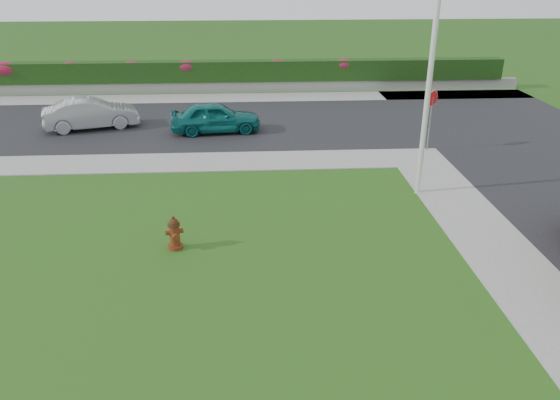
{
  "coord_description": "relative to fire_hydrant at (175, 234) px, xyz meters",
  "views": [
    {
      "loc": [
        0.78,
        -9.82,
        6.75
      ],
      "look_at": [
        1.55,
        3.42,
        0.9
      ],
      "focal_mm": 35.0,
      "sensor_mm": 36.0,
      "label": 1
    }
  ],
  "objects": [
    {
      "name": "sidewalk_far",
      "position": [
        -4.83,
        6.44,
        -0.4
      ],
      "size": [
        24.0,
        2.0,
        0.04
      ],
      "primitive_type": "cube",
      "color": "gray",
      "rests_on": "ground"
    },
    {
      "name": "utility_pole",
      "position": [
        7.2,
        3.2,
        2.89
      ],
      "size": [
        0.16,
        0.16,
        6.62
      ],
      "primitive_type": "cylinder",
      "color": "silver",
      "rests_on": "ground"
    },
    {
      "name": "sedan_teal",
      "position": [
        0.54,
        10.16,
        0.26
      ],
      "size": [
        3.88,
        1.87,
        1.28
      ],
      "primitive_type": "imported",
      "rotation": [
        0.0,
        0.0,
        1.67
      ],
      "color": "#0C5F5D",
      "rests_on": "street_far"
    },
    {
      "name": "street_far",
      "position": [
        -3.83,
        11.44,
        -0.4
      ],
      "size": [
        26.0,
        8.0,
        0.04
      ],
      "primitive_type": "cube",
      "color": "black",
      "rests_on": "ground"
    },
    {
      "name": "flower_clump_f",
      "position": [
        7.22,
        17.94,
        1.03
      ],
      "size": [
        1.24,
        0.79,
        0.62
      ],
      "primitive_type": "ellipsoid",
      "color": "#A31B35",
      "rests_on": "hedge"
    },
    {
      "name": "fire_hydrant",
      "position": [
        0.0,
        0.0,
        0.0
      ],
      "size": [
        0.46,
        0.44,
        0.89
      ],
      "rotation": [
        0.0,
        0.0,
        0.29
      ],
      "color": "#491D0B",
      "rests_on": "ground"
    },
    {
      "name": "flower_clump_e",
      "position": [
        3.59,
        17.94,
        1.07
      ],
      "size": [
        1.06,
        0.68,
        0.53
      ],
      "primitive_type": "ellipsoid",
      "color": "#A31B35",
      "rests_on": "hedge"
    },
    {
      "name": "stop_sign",
      "position": [
        8.79,
        7.3,
        1.31
      ],
      "size": [
        0.51,
        0.41,
        2.36
      ],
      "rotation": [
        0.0,
        0.0,
        0.28
      ],
      "color": "slate",
      "rests_on": "ground"
    },
    {
      "name": "ground",
      "position": [
        1.17,
        -2.56,
        -0.42
      ],
      "size": [
        120.0,
        120.0,
        0.0
      ],
      "primitive_type": "plane",
      "color": "black",
      "rests_on": "ground"
    },
    {
      "name": "sidewalk_beyond",
      "position": [
        0.17,
        16.44,
        -0.4
      ],
      "size": [
        34.0,
        2.0,
        0.04
      ],
      "primitive_type": "cube",
      "color": "gray",
      "rests_on": "ground"
    },
    {
      "name": "flower_clump_d",
      "position": [
        -1.37,
        17.94,
        1.02
      ],
      "size": [
        1.29,
        0.83,
        0.64
      ],
      "primitive_type": "ellipsoid",
      "color": "#A31B35",
      "rests_on": "hedge"
    },
    {
      "name": "flower_clump_c",
      "position": [
        -4.31,
        17.94,
        1.07
      ],
      "size": [
        1.04,
        0.67,
        0.52
      ],
      "primitive_type": "ellipsoid",
      "color": "#A31B35",
      "rests_on": "hedge"
    },
    {
      "name": "flower_clump_b",
      "position": [
        -7.56,
        17.94,
        1.07
      ],
      "size": [
        1.07,
        0.69,
        0.53
      ],
      "primitive_type": "ellipsoid",
      "color": "#A31B35",
      "rests_on": "hedge"
    },
    {
      "name": "hedge",
      "position": [
        0.17,
        18.04,
        0.73
      ],
      "size": [
        32.0,
        0.9,
        1.1
      ],
      "primitive_type": "cube",
      "color": "black",
      "rests_on": "retaining_wall"
    },
    {
      "name": "sedan_silver",
      "position": [
        -4.84,
        11.03,
        0.27
      ],
      "size": [
        4.16,
        2.46,
        1.3
      ],
      "primitive_type": "imported",
      "rotation": [
        0.0,
        0.0,
        1.87
      ],
      "color": "#9D9FA5",
      "rests_on": "street_far"
    },
    {
      "name": "flower_clump_a",
      "position": [
        -11.05,
        17.94,
        0.97
      ],
      "size": [
        1.54,
        0.99,
        0.77
      ],
      "primitive_type": "ellipsoid",
      "color": "#A31B35",
      "rests_on": "hedge"
    },
    {
      "name": "curb_corner",
      "position": [
        8.17,
        6.44,
        -0.4
      ],
      "size": [
        2.0,
        2.0,
        0.04
      ],
      "primitive_type": "cube",
      "color": "gray",
      "rests_on": "ground"
    },
    {
      "name": "retaining_wall",
      "position": [
        0.17,
        17.94,
        -0.12
      ],
      "size": [
        34.0,
        0.4,
        0.6
      ],
      "primitive_type": "cube",
      "color": "gray",
      "rests_on": "ground"
    }
  ]
}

